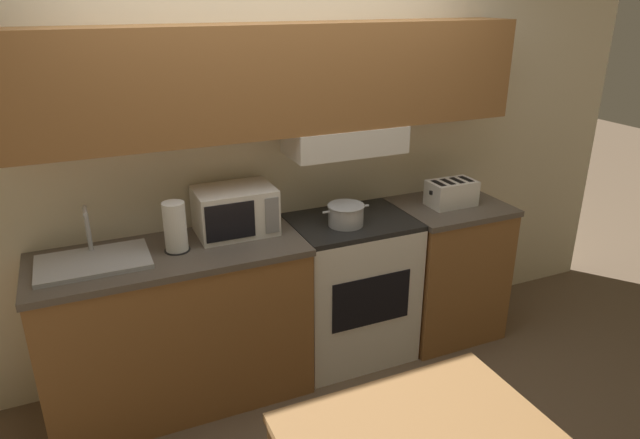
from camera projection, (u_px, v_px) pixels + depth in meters
name	position (u px, v px, depth m)	size (l,w,h in m)	color
ground_plane	(281.00, 342.00, 3.87)	(16.00, 16.00, 0.00)	brown
wall_back	(280.00, 127.00, 3.27)	(5.24, 0.38, 2.55)	beige
lower_counter_main	(178.00, 327.00, 3.18)	(1.44, 0.60, 0.93)	#936033
lower_counter_right_stub	(445.00, 268.00, 3.86)	(0.69, 0.60, 0.93)	#936033
stove_range	(350.00, 288.00, 3.60)	(0.73, 0.56, 0.93)	white
cooking_pot	(346.00, 214.00, 3.33)	(0.30, 0.22, 0.13)	#B7BABF
microwave	(235.00, 210.00, 3.21)	(0.44, 0.32, 0.26)	white
toaster	(451.00, 193.00, 3.64)	(0.31, 0.18, 0.16)	white
sink_basin	(93.00, 261.00, 2.86)	(0.55, 0.35, 0.27)	#B7BABF
paper_towel_roll	(175.00, 227.00, 2.97)	(0.14, 0.14, 0.27)	black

